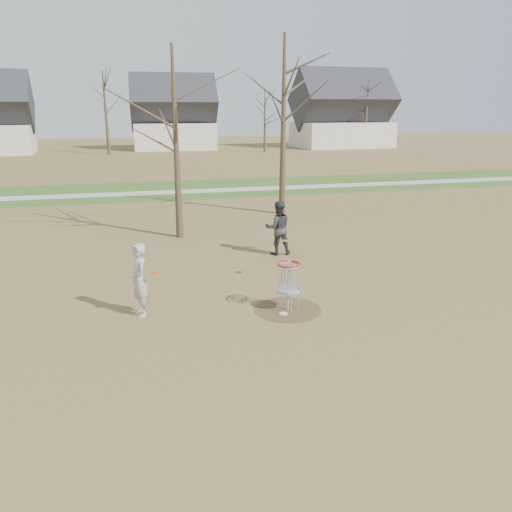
{
  "coord_description": "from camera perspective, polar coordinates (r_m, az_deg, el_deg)",
  "views": [
    {
      "loc": [
        -3.84,
        -11.8,
        5.22
      ],
      "look_at": [
        -0.5,
        1.5,
        1.1
      ],
      "focal_mm": 35.0,
      "sensor_mm": 36.0,
      "label": 1
    }
  ],
  "objects": [
    {
      "name": "ground",
      "position": [
        13.46,
        3.64,
        -6.13
      ],
      "size": [
        160.0,
        160.0,
        0.0
      ],
      "primitive_type": "plane",
      "color": "brown",
      "rests_on": "ground"
    },
    {
      "name": "green_band",
      "position": [
        33.43,
        -7.4,
        7.61
      ],
      "size": [
        160.0,
        8.0,
        0.01
      ],
      "primitive_type": "cube",
      "color": "#2D5119",
      "rests_on": "ground"
    },
    {
      "name": "footpath",
      "position": [
        32.45,
        -7.18,
        7.36
      ],
      "size": [
        160.0,
        1.5,
        0.01
      ],
      "primitive_type": "cube",
      "color": "#9E9E99",
      "rests_on": "green_band"
    },
    {
      "name": "dirt_circle",
      "position": [
        13.45,
        3.64,
        -6.11
      ],
      "size": [
        1.8,
        1.8,
        0.01
      ],
      "primitive_type": "cylinder",
      "color": "#47331E",
      "rests_on": "ground"
    },
    {
      "name": "player_standing",
      "position": [
        13.09,
        -13.18,
        -2.7
      ],
      "size": [
        0.6,
        0.79,
        1.93
      ],
      "primitive_type": "imported",
      "rotation": [
        0.0,
        0.0,
        -1.35
      ],
      "color": "#A5A5A5",
      "rests_on": "ground"
    },
    {
      "name": "player_throwing",
      "position": [
        18.16,
        2.54,
        3.24
      ],
      "size": [
        1.01,
        0.82,
        1.98
      ],
      "primitive_type": "imported",
      "rotation": [
        0.0,
        0.0,
        3.07
      ],
      "color": "#323337",
      "rests_on": "ground"
    },
    {
      "name": "disc_grounded",
      "position": [
        13.15,
        3.15,
        -6.59
      ],
      "size": [
        0.22,
        0.22,
        0.02
      ],
      "primitive_type": "cylinder",
      "color": "silver",
      "rests_on": "dirt_circle"
    },
    {
      "name": "discs_in_play",
      "position": [
        13.94,
        -3.14,
        0.19
      ],
      "size": [
        4.22,
        2.14,
        0.11
      ],
      "color": "orange",
      "rests_on": "ground"
    },
    {
      "name": "disc_golf_basket",
      "position": [
        13.13,
        3.72,
        -2.45
      ],
      "size": [
        0.64,
        0.64,
        1.35
      ],
      "color": "#9EA3AD",
      "rests_on": "ground"
    },
    {
      "name": "bare_trees",
      "position": [
        47.91,
        -7.69,
        16.73
      ],
      "size": [
        52.62,
        44.98,
        9.0
      ],
      "color": "#382B1E",
      "rests_on": "ground"
    },
    {
      "name": "houses_row",
      "position": [
        64.89,
        -7.12,
        15.1
      ],
      "size": [
        56.51,
        10.01,
        7.26
      ],
      "color": "silver",
      "rests_on": "ground"
    }
  ]
}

